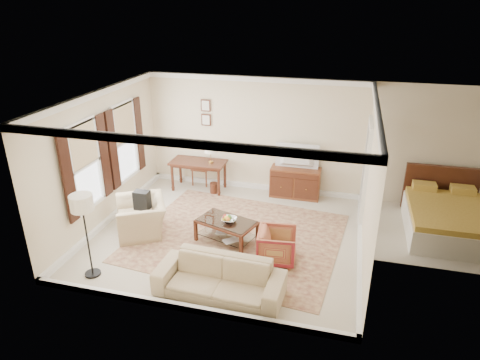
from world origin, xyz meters
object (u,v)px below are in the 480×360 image
at_px(writing_desk, 198,165).
at_px(tv, 297,149).
at_px(coffee_table, 226,225).
at_px(sofa, 219,273).
at_px(club_armchair, 141,211).
at_px(sideboard, 295,182).
at_px(striped_armchair, 277,244).

xyz_separation_m(writing_desk, tv, (2.47, 0.17, 0.60)).
xyz_separation_m(coffee_table, sofa, (0.36, -1.64, 0.04)).
distance_m(tv, coffee_table, 2.84).
height_order(writing_desk, club_armchair, club_armchair).
distance_m(writing_desk, club_armchair, 2.45).
distance_m(writing_desk, tv, 2.55).
bearing_deg(sofa, sideboard, 83.21).
relative_size(striped_armchair, club_armchair, 0.64).
bearing_deg(writing_desk, club_armchair, -99.89).
distance_m(striped_armchair, sofa, 1.44).
height_order(coffee_table, striped_armchair, striped_armchair).
bearing_deg(coffee_table, writing_desk, 121.52).
xyz_separation_m(sideboard, striped_armchair, (0.07, -2.93, -0.02)).
bearing_deg(tv, coffee_table, 67.34).
bearing_deg(striped_armchair, sofa, 142.52).
height_order(striped_armchair, sofa, sofa).
bearing_deg(writing_desk, tv, 3.83).
bearing_deg(sideboard, tv, -90.00).
bearing_deg(tv, writing_desk, 3.83).
xyz_separation_m(sideboard, tv, (0.00, -0.02, 0.88)).
height_order(coffee_table, club_armchair, club_armchair).
distance_m(coffee_table, striped_armchair, 1.18).
bearing_deg(sideboard, club_armchair, -138.15).
bearing_deg(striped_armchair, club_armchair, 77.41).
bearing_deg(tv, club_armchair, 41.63).
relative_size(coffee_table, sofa, 0.61).
distance_m(tv, sofa, 4.28).
relative_size(tv, sofa, 0.47).
bearing_deg(striped_armchair, sideboard, -4.69).
bearing_deg(striped_armchair, coffee_table, 63.49).
height_order(coffee_table, sofa, sofa).
distance_m(writing_desk, sofa, 4.36).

